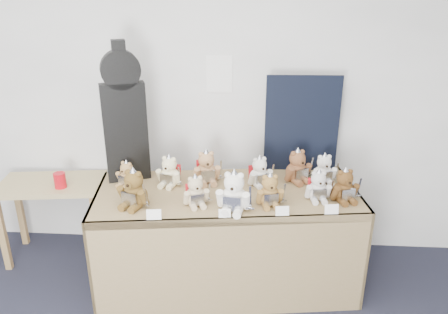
# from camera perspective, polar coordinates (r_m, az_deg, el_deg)

# --- Properties ---
(room_shell) EXTENTS (6.00, 6.00, 6.00)m
(room_shell) POSITION_cam_1_polar(r_m,az_deg,el_deg) (3.57, -0.63, 10.77)
(room_shell) COLOR white
(room_shell) RESTS_ON floor
(display_table) EXTENTS (2.03, 1.05, 0.81)m
(display_table) POSITION_cam_1_polar(r_m,az_deg,el_deg) (3.25, 0.49, -7.81)
(display_table) COLOR olive
(display_table) RESTS_ON floor
(side_table) EXTENTS (0.89, 0.57, 0.70)m
(side_table) POSITION_cam_1_polar(r_m,az_deg,el_deg) (3.96, -21.45, -4.71)
(side_table) COLOR #A18857
(side_table) RESTS_ON floor
(guitar_case) EXTENTS (0.34, 0.21, 1.07)m
(guitar_case) POSITION_cam_1_polar(r_m,az_deg,el_deg) (3.34, -12.89, 5.40)
(guitar_case) COLOR black
(guitar_case) RESTS_ON display_table
(navy_board) EXTENTS (0.59, 0.04, 0.78)m
(navy_board) POSITION_cam_1_polar(r_m,az_deg,el_deg) (3.53, 10.13, 4.24)
(navy_board) COLOR black
(navy_board) RESTS_ON display_table
(red_cup) EXTENTS (0.09, 0.09, 0.13)m
(red_cup) POSITION_cam_1_polar(r_m,az_deg,el_deg) (3.76, -20.63, -2.87)
(red_cup) COLOR red
(red_cup) RESTS_ON side_table
(teddy_front_far_left) EXTENTS (0.24, 0.23, 0.30)m
(teddy_front_far_left) POSITION_cam_1_polar(r_m,az_deg,el_deg) (3.05, -11.69, -4.25)
(teddy_front_far_left) COLOR brown
(teddy_front_far_left) RESTS_ON display_table
(teddy_front_left) EXTENTS (0.21, 0.19, 0.25)m
(teddy_front_left) POSITION_cam_1_polar(r_m,az_deg,el_deg) (3.01, -3.72, -4.58)
(teddy_front_left) COLOR #CDB690
(teddy_front_left) RESTS_ON display_table
(teddy_front_centre) EXTENTS (0.26, 0.23, 0.32)m
(teddy_front_centre) POSITION_cam_1_polar(r_m,az_deg,el_deg) (2.93, 1.29, -4.76)
(teddy_front_centre) COLOR white
(teddy_front_centre) RESTS_ON display_table
(teddy_front_right) EXTENTS (0.22, 0.19, 0.26)m
(teddy_front_right) POSITION_cam_1_polar(r_m,az_deg,el_deg) (3.02, 6.00, -4.48)
(teddy_front_right) COLOR olive
(teddy_front_right) RESTS_ON display_table
(teddy_front_far_right) EXTENTS (0.21, 0.18, 0.25)m
(teddy_front_far_right) POSITION_cam_1_polar(r_m,az_deg,el_deg) (3.15, 12.19, -3.83)
(teddy_front_far_right) COLOR silver
(teddy_front_far_right) RESTS_ON display_table
(teddy_front_end) EXTENTS (0.23, 0.21, 0.27)m
(teddy_front_end) POSITION_cam_1_polar(r_m,az_deg,el_deg) (3.17, 15.46, -3.77)
(teddy_front_end) COLOR brown
(teddy_front_end) RESTS_ON display_table
(teddy_back_left) EXTENTS (0.22, 0.20, 0.27)m
(teddy_back_left) POSITION_cam_1_polar(r_m,az_deg,el_deg) (3.32, -7.14, -2.00)
(teddy_back_left) COLOR #F7EAB4
(teddy_back_left) RESTS_ON display_table
(teddy_back_centre_left) EXTENTS (0.24, 0.22, 0.29)m
(teddy_back_centre_left) POSITION_cam_1_polar(r_m,az_deg,el_deg) (3.34, -2.30, -1.51)
(teddy_back_centre_left) COLOR tan
(teddy_back_centre_left) RESTS_ON display_table
(teddy_back_centre_right) EXTENTS (0.22, 0.21, 0.26)m
(teddy_back_centre_right) POSITION_cam_1_polar(r_m,az_deg,el_deg) (3.30, 4.67, -2.06)
(teddy_back_centre_right) COLOR white
(teddy_back_centre_right) RESTS_ON display_table
(teddy_back_right) EXTENTS (0.24, 0.24, 0.29)m
(teddy_back_right) POSITION_cam_1_polar(r_m,az_deg,el_deg) (3.40, 9.58, -1.34)
(teddy_back_right) COLOR brown
(teddy_back_right) RESTS_ON display_table
(teddy_back_end) EXTENTS (0.21, 0.19, 0.26)m
(teddy_back_end) POSITION_cam_1_polar(r_m,az_deg,el_deg) (3.43, 12.91, -1.65)
(teddy_back_end) COLOR white
(teddy_back_end) RESTS_ON display_table
(teddy_back_far_left) EXTENTS (0.18, 0.18, 0.22)m
(teddy_back_far_left) POSITION_cam_1_polar(r_m,az_deg,el_deg) (3.37, -12.59, -2.29)
(teddy_back_far_left) COLOR #AE8451
(teddy_back_far_left) RESTS_ON display_table
(entry_card_a) EXTENTS (0.10, 0.03, 0.07)m
(entry_card_a) POSITION_cam_1_polar(r_m,az_deg,el_deg) (2.89, -9.15, -7.44)
(entry_card_a) COLOR white
(entry_card_a) RESTS_ON display_table
(entry_card_b) EXTENTS (0.08, 0.03, 0.06)m
(entry_card_b) POSITION_cam_1_polar(r_m,az_deg,el_deg) (2.88, 0.09, -7.36)
(entry_card_b) COLOR white
(entry_card_b) RESTS_ON display_table
(entry_card_c) EXTENTS (0.09, 0.03, 0.06)m
(entry_card_c) POSITION_cam_1_polar(r_m,az_deg,el_deg) (2.93, 7.62, -7.00)
(entry_card_c) COLOR white
(entry_card_c) RESTS_ON display_table
(entry_card_d) EXTENTS (0.09, 0.03, 0.07)m
(entry_card_d) POSITION_cam_1_polar(r_m,az_deg,el_deg) (3.01, 13.88, -6.65)
(entry_card_d) COLOR white
(entry_card_d) RESTS_ON display_table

